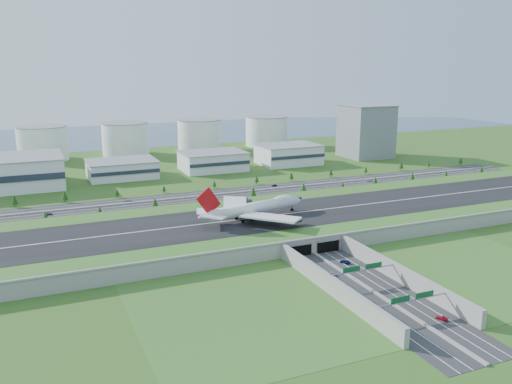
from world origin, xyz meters
name	(u,v)px	position (x,y,z in m)	size (l,w,h in m)	color
ground	(274,228)	(0.00, 0.00, 0.00)	(1200.00, 1200.00, 0.00)	#3E591C
airfield_deck	(274,222)	(0.00, -0.09, 4.12)	(520.00, 100.00, 9.20)	gray
underpass_road	(368,281)	(0.00, -99.42, 3.43)	(38.80, 120.40, 8.00)	#28282B
sign_gantry_near	(362,271)	(0.00, -95.04, 6.95)	(38.70, 0.70, 9.80)	gray
sign_gantry_far	(412,301)	(0.00, -130.04, 6.95)	(38.70, 0.70, 9.80)	gray
north_expressway	(222,194)	(0.00, 95.00, 0.06)	(560.00, 36.00, 0.12)	#28282B
tree_row	(220,189)	(-1.70, 95.13, 4.73)	(508.22, 48.74, 8.50)	#3D2819
hangar_mid_a	(122,169)	(-60.00, 190.00, 7.50)	(58.00, 42.00, 15.00)	silver
hangar_mid_b	(213,161)	(25.00, 190.00, 8.50)	(58.00, 42.00, 17.00)	silver
hangar_mid_c	(288,155)	(105.00, 190.00, 9.50)	(58.00, 42.00, 19.00)	silver
office_tower	(366,131)	(200.00, 195.00, 27.50)	(46.00, 46.00, 55.00)	slate
fuel_tank_a	(43,143)	(-120.00, 310.00, 17.50)	(50.00, 50.00, 35.00)	silver
fuel_tank_b	(125,139)	(-35.00, 310.00, 17.50)	(50.00, 50.00, 35.00)	silver
fuel_tank_c	(200,135)	(50.00, 310.00, 17.50)	(50.00, 50.00, 35.00)	silver
fuel_tank_d	(266,131)	(135.00, 310.00, 17.50)	(50.00, 50.00, 35.00)	silver
bay_water	(130,134)	(0.00, 480.00, 0.03)	(1200.00, 260.00, 0.06)	#344963
boeing_747	(254,208)	(-13.88, -0.83, 14.76)	(76.72, 71.80, 23.98)	silver
car_0	(333,274)	(-6.25, -79.88, 0.88)	(1.79, 4.45, 1.52)	#B0B1B5
car_1	(388,319)	(-10.86, -129.59, 0.97)	(1.79, 5.14, 1.69)	white
car_2	(345,262)	(7.66, -68.71, 0.89)	(2.57, 5.56, 1.55)	#0E1646
car_3	(442,318)	(9.43, -137.09, 0.86)	(2.08, 5.11, 1.48)	#AB0F26
car_4	(49,214)	(-126.67, 86.22, 0.95)	(1.97, 4.90, 1.67)	#55565A
car_5	(274,185)	(49.13, 104.25, 0.84)	(1.53, 4.38, 1.44)	black
car_6	(370,181)	(132.30, 88.70, 0.84)	(2.40, 5.21, 1.45)	silver
car_7	(127,200)	(-71.70, 102.53, 0.95)	(2.34, 5.75, 1.67)	silver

